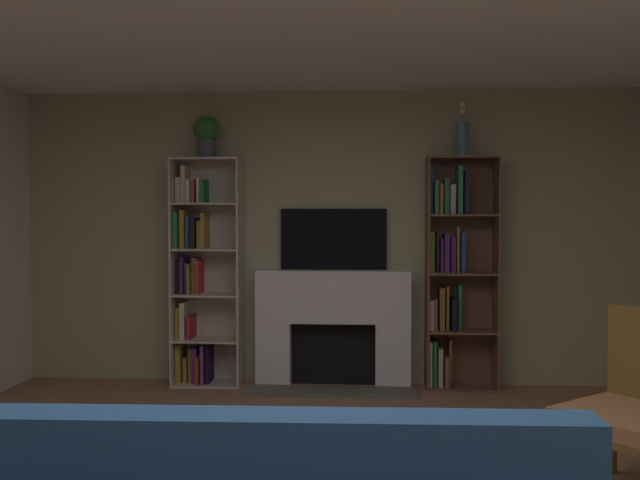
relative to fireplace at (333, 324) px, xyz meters
The scene contains 7 objects.
wall_back_accent 0.79m from the fireplace, 90.00° to the left, with size 5.80×0.06×2.65m, color tan.
fireplace is the anchor object (origin of this frame).
tv 0.77m from the fireplace, 90.00° to the left, with size 0.95×0.06×0.55m, color black.
bookshelf_left 1.28m from the fireplace, behind, with size 0.61×0.32×2.03m.
bookshelf_right 1.17m from the fireplace, ahead, with size 0.61×0.30×2.03m.
potted_plant 2.04m from the fireplace, behind, with size 0.23×0.23×0.38m.
vase_with_flowers 2.00m from the fireplace, ahead, with size 0.11×0.11×0.47m.
Camera 1 is at (0.27, -2.84, 1.50)m, focal length 37.56 mm.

